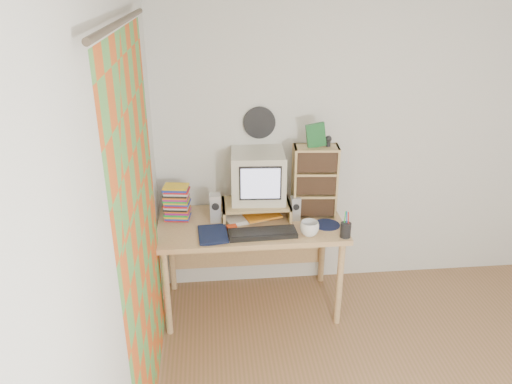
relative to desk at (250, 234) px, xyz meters
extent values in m
plane|color=silver|center=(1.03, 0.31, 0.63)|extent=(3.50, 0.00, 3.50)
plane|color=silver|center=(-0.72, -1.44, 0.63)|extent=(0.00, 3.50, 3.50)
plane|color=#CC541C|center=(-0.68, -0.96, 0.53)|extent=(0.00, 2.20, 2.20)
cylinder|color=black|center=(0.10, 0.29, 0.81)|extent=(0.25, 0.02, 0.25)
cube|color=#DAB575|center=(0.00, -0.06, 0.11)|extent=(1.40, 0.70, 0.04)
cube|color=#DAB575|center=(0.00, 0.27, -0.24)|extent=(1.33, 0.02, 0.41)
cylinder|color=#DAB575|center=(-0.64, -0.35, -0.26)|extent=(0.05, 0.05, 0.71)
cylinder|color=#DAB575|center=(0.64, -0.35, -0.26)|extent=(0.05, 0.05, 0.71)
cylinder|color=#DAB575|center=(-0.64, 0.23, -0.26)|extent=(0.05, 0.05, 0.71)
cylinder|color=#DAB575|center=(0.64, 0.23, -0.26)|extent=(0.05, 0.05, 0.71)
cube|color=tan|center=(-0.20, 0.04, 0.19)|extent=(0.02, 0.30, 0.12)
cube|color=tan|center=(0.30, 0.04, 0.19)|extent=(0.02, 0.30, 0.12)
cube|color=tan|center=(0.05, 0.04, 0.24)|extent=(0.52, 0.30, 0.02)
cube|color=beige|center=(0.07, 0.09, 0.44)|extent=(0.42, 0.42, 0.38)
cube|color=silver|center=(-0.26, -0.01, 0.24)|extent=(0.08, 0.08, 0.22)
cube|color=silver|center=(0.34, -0.04, 0.23)|extent=(0.08, 0.08, 0.19)
cube|color=black|center=(0.07, -0.27, 0.15)|extent=(0.50, 0.18, 0.03)
cube|color=tan|center=(0.50, 0.03, 0.41)|extent=(0.35, 0.21, 0.56)
imported|color=white|center=(0.40, -0.30, 0.19)|extent=(0.16, 0.16, 0.11)
imported|color=#0E1736|center=(-0.39, -0.25, 0.16)|extent=(0.26, 0.20, 0.05)
cylinder|color=#0F1932|center=(0.57, -0.16, 0.14)|extent=(0.25, 0.25, 0.00)
cube|color=red|center=(-0.15, -0.16, 0.15)|extent=(0.08, 0.06, 0.04)
cube|color=#195A29|center=(0.49, 0.03, 0.78)|extent=(0.14, 0.04, 0.18)
camera|label=1|loc=(-0.29, -3.42, 1.87)|focal=35.00mm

